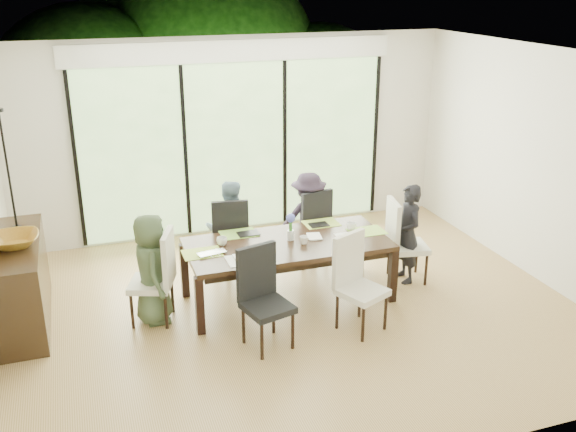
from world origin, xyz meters
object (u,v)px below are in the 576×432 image
object	(u,v)px
vase	(291,235)
laptop	(213,255)
chair_far_right	(308,225)
chair_near_right	(363,285)
chair_left_end	(150,277)
person_far_left	(230,228)
chair_near_left	(268,300)
chair_right_end	(409,240)
chair_far_left	(230,235)
sideboard	(22,282)
person_left_end	(152,269)
person_right_end	(408,234)
cup_a	(222,241)
bowl	(14,240)
cup_b	(304,240)
table_top	(288,244)
person_far_right	(308,219)
cup_c	(351,226)

from	to	relation	value
vase	laptop	distance (m)	0.91
chair_far_right	chair_near_right	size ratio (longest dim) A/B	1.00
chair_left_end	person_far_left	world-z (taller)	person_far_left
chair_near_left	chair_near_right	size ratio (longest dim) A/B	1.00
chair_right_end	person_far_left	world-z (taller)	person_far_left
chair_far_left	vase	bearing A→B (deg)	131.35
chair_near_left	sideboard	xyz separation A→B (m)	(-2.26, 1.28, -0.05)
chair_near_right	person_left_end	size ratio (longest dim) A/B	0.85
sideboard	person_right_end	bearing A→B (deg)	-5.51
person_far_left	chair_near_left	bearing A→B (deg)	96.82
cup_a	bowl	distance (m)	2.08
chair_far_right	vase	bearing A→B (deg)	46.07
person_left_end	cup_b	distance (m)	1.64
table_top	chair_near_left	world-z (taller)	chair_near_left
person_far_right	sideboard	xyz separation A→B (m)	(-3.31, -0.42, -0.14)
chair_near_left	bowl	bearing A→B (deg)	137.82
person_right_end	laptop	bearing A→B (deg)	-84.28
chair_right_end	chair_far_left	distance (m)	2.13
person_far_left	laptop	distance (m)	1.02
table_top	chair_far_right	xyz separation A→B (m)	(0.55, 0.85, -0.16)
chair_right_end	bowl	xyz separation A→B (m)	(-4.26, 0.31, 0.45)
table_top	chair_near_left	size ratio (longest dim) A/B	2.18
cup_c	chair_far_left	bearing A→B (deg)	149.04
table_top	vase	distance (m)	0.11
person_left_end	table_top	bearing A→B (deg)	-87.43
person_left_end	person_far_right	bearing A→B (deg)	-65.20
chair_far_right	chair_near_left	size ratio (longest dim) A/B	1.00
chair_near_right	cup_a	distance (m)	1.59
chair_left_end	chair_near_right	bearing A→B (deg)	86.27
table_top	person_far_right	bearing A→B (deg)	56.47
vase	sideboard	distance (m)	2.85
person_left_end	cup_a	xyz separation A→B (m)	(0.78, 0.15, 0.14)
chair_far_right	cup_c	bearing A→B (deg)	96.51
cup_c	bowl	size ratio (longest dim) A/B	0.24
chair_near_left	person_far_left	world-z (taller)	person_far_left
chair_right_end	person_far_right	distance (m)	1.26
chair_right_end	cup_c	xyz separation A→B (m)	(-0.70, 0.10, 0.23)
cup_c	bowl	xyz separation A→B (m)	(-3.56, 0.21, 0.23)
person_left_end	chair_near_left	bearing A→B (deg)	-129.03
cup_a	bowl	bearing A→B (deg)	175.59
chair_near_right	sideboard	bearing A→B (deg)	134.43
laptop	chair_near_right	bearing A→B (deg)	-40.27
laptop	cup_c	world-z (taller)	cup_c
person_right_end	cup_a	world-z (taller)	person_right_end
chair_far_right	bowl	size ratio (longest dim) A/B	2.12
chair_far_left	chair_near_right	bearing A→B (deg)	128.26
laptop	bowl	bearing A→B (deg)	157.36
table_top	chair_near_left	bearing A→B (deg)	-119.89
chair_right_end	person_far_left	size ratio (longest dim) A/B	0.85
chair_near_left	bowl	size ratio (longest dim) A/B	2.12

